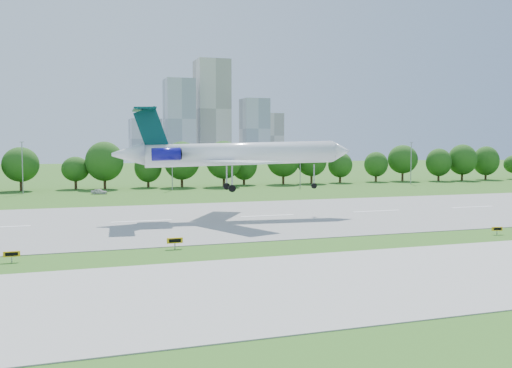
% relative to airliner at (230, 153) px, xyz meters
% --- Properties ---
extents(ground, '(600.00, 600.00, 0.00)m').
position_rel_airliner_xyz_m(ground, '(-13.80, -25.16, -10.17)').
color(ground, '#305B18').
rests_on(ground, ground).
extents(runway, '(400.00, 45.00, 0.08)m').
position_rel_airliner_xyz_m(runway, '(-13.80, -0.16, -10.13)').
color(runway, gray).
rests_on(runway, ground).
extents(taxiway, '(400.00, 23.00, 0.08)m').
position_rel_airliner_xyz_m(taxiway, '(-13.80, -43.16, -10.13)').
color(taxiway, '#ADADA8').
rests_on(taxiway, ground).
extents(tree_line, '(288.40, 8.40, 10.40)m').
position_rel_airliner_xyz_m(tree_line, '(-13.80, 66.84, -3.98)').
color(tree_line, '#382314').
rests_on(tree_line, ground).
extents(light_poles, '(175.90, 0.25, 12.19)m').
position_rel_airliner_xyz_m(light_poles, '(-16.30, 56.84, -3.83)').
color(light_poles, gray).
rests_on(light_poles, ground).
extents(skyline, '(127.00, 52.00, 80.00)m').
position_rel_airliner_xyz_m(skyline, '(86.36, 365.45, 20.29)').
color(skyline, '#B2B2B7').
rests_on(skyline, ground).
extents(airliner, '(38.35, 27.88, 13.07)m').
position_rel_airliner_xyz_m(airliner, '(0.00, 0.00, 0.00)').
color(airliner, white).
rests_on(airliner, ground).
extents(taxi_sign_left, '(1.78, 0.27, 1.25)m').
position_rel_airliner_xyz_m(taxi_sign_left, '(-13.23, -23.91, -9.25)').
color(taxi_sign_left, gray).
rests_on(taxi_sign_left, ground).
extents(taxi_sign_centre, '(1.57, 0.24, 1.10)m').
position_rel_airliner_xyz_m(taxi_sign_centre, '(-29.71, -25.94, -9.36)').
color(taxi_sign_centre, gray).
rests_on(taxi_sign_centre, ground).
extents(taxi_sign_right, '(1.42, 0.44, 1.00)m').
position_rel_airliner_xyz_m(taxi_sign_right, '(27.74, -27.16, -9.43)').
color(taxi_sign_right, gray).
rests_on(taxi_sign_right, ground).
extents(service_vehicle_b, '(3.91, 2.52, 1.24)m').
position_rel_airliner_xyz_m(service_vehicle_b, '(-17.02, 50.94, -9.55)').
color(service_vehicle_b, silver).
rests_on(service_vehicle_b, ground).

